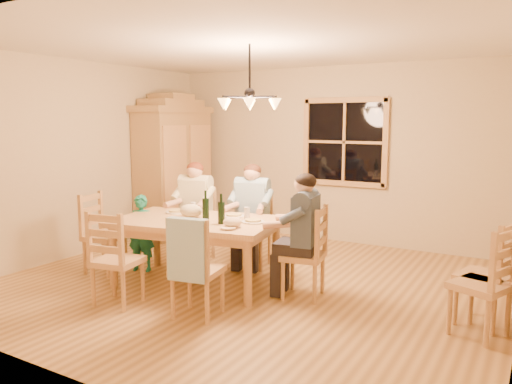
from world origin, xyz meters
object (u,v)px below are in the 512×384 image
Objects in this scene: chair_far_right at (252,243)px; child at (142,233)px; chair_spare_front at (483,293)px; adult_plaid_man at (252,202)px; dining_table at (196,228)px; chair_end_left at (105,248)px; chandelier at (250,102)px; chair_far_left at (196,238)px; armoire at (174,171)px; chair_near_right at (198,285)px; adult_woman at (195,199)px; wine_bottle_a at (206,205)px; chair_near_left at (118,275)px; chair_spare_back at (479,302)px; adult_slate_man at (304,220)px; wine_bottle_b at (221,209)px; chair_end_right at (303,269)px.

child is at bearing 27.94° from chair_far_right.
adult_plaid_man is at bearing 94.71° from chair_spare_front.
child is 0.97× the size of chair_spare_front.
child is (-0.90, 0.06, -0.18)m from dining_table.
chair_end_left is 1.03× the size of child.
chandelier is 0.78× the size of chair_far_left.
armoire is 2.32× the size of chair_near_right.
wine_bottle_a is at bearing 124.33° from adult_woman.
chair_spare_back is (3.30, 1.03, 0.00)m from chair_near_left.
dining_table is at bearing -23.00° from child.
chair_end_left reaches higher than child.
armoire is 2.32× the size of chair_end_left.
adult_slate_man is 1.17m from wine_bottle_a.
adult_slate_man is 2.65× the size of wine_bottle_a.
wine_bottle_b is at bearing 130.02° from adult_woman.
chair_spare_back reaches higher than child.
chair_end_right is 1.13× the size of adult_woman.
dining_table is 1.32m from chair_end_left.
chair_end_left is at bearing 133.26° from chair_near_left.
adult_slate_man is at bearing 153.43° from chair_far_left.
chair_near_left is 1.03× the size of child.
chair_end_right is at bearing 18.24° from wine_bottle_b.
armoire is at bearing 146.54° from chandelier.
chair_near_left is at bearing -124.68° from chandelier.
chair_end_right is at bearing 9.77° from dining_table.
chair_near_left is at bearing 64.80° from adult_plaid_man.
chandelier is at bearing 108.94° from chair_far_right.
chair_spare_front is (1.74, 0.17, 0.00)m from chair_end_right.
armoire is 2.32× the size of chair_spare_back.
armoire is at bearing 99.06° from child.
adult_plaid_man is at bearing 46.64° from adult_slate_man.
chair_spare_back is at bearing -20.16° from armoire.
chair_far_left is 1.13× the size of adult_woman.
wine_bottle_b is (0.19, -0.98, 0.62)m from chair_far_right.
adult_slate_man reaches higher than chair_end_right.
adult_woman is at bearing -41.15° from armoire.
adult_plaid_man is at bearing 93.37° from chair_near_right.
chair_end_right is at bearing 153.43° from chair_far_left.
chair_near_left is at bearing 127.14° from chair_spare_front.
child is (0.98, -1.83, -0.58)m from armoire.
adult_slate_man is at bearing 26.57° from chair_near_left.
chandelier is 0.39× the size of dining_table.
adult_slate_man reaches higher than dining_table.
adult_woman is at bearing 63.43° from adult_slate_man.
chair_spare_front is at bearing 11.93° from chair_near_left.
chair_near_left is 3.45m from chair_spare_back.
wine_bottle_b reaches higher than child.
chair_spare_back is at bearing -18.46° from child.
chair_spare_back reaches higher than dining_table.
chair_near_right is 2.66m from chair_spare_front.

